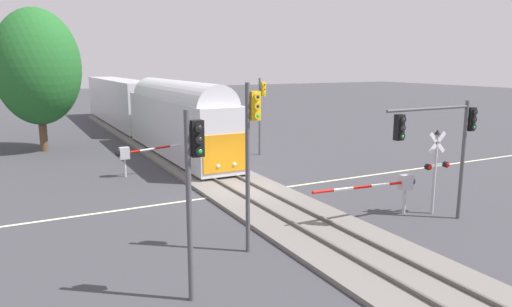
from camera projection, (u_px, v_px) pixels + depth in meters
The scene contains 12 objects.
ground_plane at pixel (246, 193), 24.59m from camera, with size 220.00×220.00×0.00m, color #3D3D42.
road_centre_stripe at pixel (246, 193), 24.59m from camera, with size 44.00×0.20×0.01m.
railway_track at pixel (246, 191), 24.58m from camera, with size 4.40×80.00×0.32m.
commuter_train at pixel (143, 107), 42.28m from camera, with size 3.04×39.83×5.16m.
crossing_gate_near at pixel (396, 185), 20.69m from camera, with size 5.55×0.40×1.80m.
crossing_signal_mast at pixel (436, 163), 20.74m from camera, with size 1.36×0.44×3.82m.
crossing_gate_far at pixel (133, 153), 27.92m from camera, with size 5.24×0.40×1.83m.
traffic_signal_near_left at pixel (193, 175), 12.83m from camera, with size 0.53×0.38×5.47m.
traffic_signal_far_side at pixel (261, 104), 34.14m from camera, with size 0.53×0.38×5.61m.
traffic_signal_median at pixel (251, 141), 16.22m from camera, with size 0.53×0.38×6.03m.
traffic_signal_near_right at pixel (444, 133), 19.20m from camera, with size 4.85×0.38×5.14m.
oak_behind_train at pixel (38, 67), 35.06m from camera, with size 6.24×6.24×10.70m.
Camera 1 is at (-10.47, -21.33, 6.68)m, focal length 33.01 mm.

